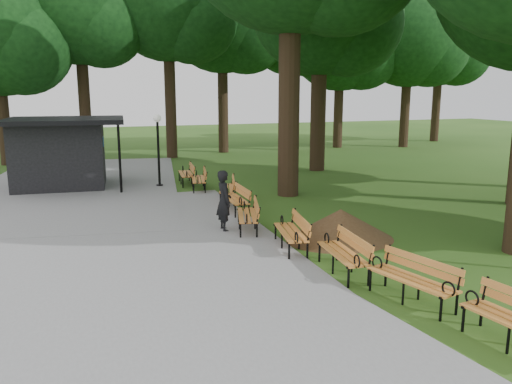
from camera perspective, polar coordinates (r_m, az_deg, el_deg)
name	(u,v)px	position (r m, az deg, el deg)	size (l,w,h in m)	color
ground	(356,290)	(10.48, 11.14, -10.80)	(100.00, 100.00, 0.00)	#2A5217
path	(132,265)	(11.92, -13.79, -8.01)	(12.00, 38.00, 0.06)	gray
person	(224,201)	(14.26, -3.61, -1.01)	(0.64, 0.42, 1.74)	black
kiosk	(59,153)	(22.16, -21.20, 4.08)	(4.52, 3.93, 2.83)	black
lamp_post	(158,135)	(21.13, -10.97, 6.35)	(0.32, 0.32, 2.98)	black
dirt_mound	(340,224)	(13.71, 9.45, -3.60)	(2.48, 2.48, 0.83)	#47301C
bench_2	(412,280)	(10.03, 17.08, -9.42)	(1.90, 0.64, 0.88)	orange
bench_3	(343,254)	(11.22, 9.72, -6.85)	(1.90, 0.64, 0.88)	orange
bench_4	(291,233)	(12.69, 3.91, -4.57)	(1.90, 0.64, 0.88)	orange
bench_5	(247,215)	(14.37, -0.99, -2.65)	(1.90, 0.64, 0.88)	orange
bench_6	(235,199)	(16.52, -2.37, -0.82)	(1.90, 0.64, 0.88)	orange
bench_7	(226,189)	(18.34, -3.35, 0.39)	(1.90, 0.64, 0.88)	orange
bench_8	(198,179)	(20.37, -6.48, 1.43)	(1.90, 0.64, 0.88)	orange
bench_9	(186,174)	(21.74, -7.86, 2.02)	(1.90, 0.64, 0.88)	orange
lawn_tree_4	(321,4)	(25.70, 7.27, 20.26)	(6.77, 6.77, 11.39)	black
tree_backdrop	(262,19)	(33.91, 0.67, 18.81)	(37.78, 10.11, 16.68)	black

